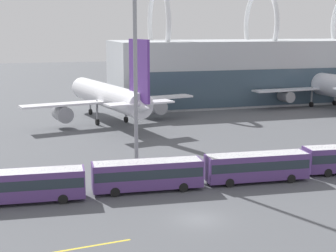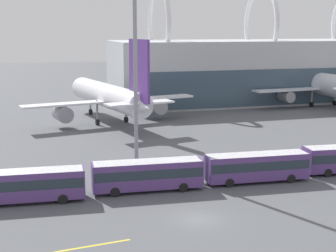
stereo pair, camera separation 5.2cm
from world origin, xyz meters
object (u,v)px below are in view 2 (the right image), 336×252
object	(u,v)px
shuttle_bus_1	(147,173)
airliner_at_gate_far	(111,97)
shuttle_bus_2	(257,165)
airliner_parked_remote	(322,84)
shuttle_bus_0	(25,184)

from	to	relation	value
shuttle_bus_1	airliner_at_gate_far	bearing A→B (deg)	89.30
airliner_at_gate_far	shuttle_bus_2	xyz separation A→B (m)	(9.65, -40.16, -2.99)
airliner_at_gate_far	airliner_parked_remote	size ratio (longest dim) A/B	0.96
airliner_at_gate_far	shuttle_bus_0	size ratio (longest dim) A/B	2.84
shuttle_bus_0	shuttle_bus_2	world-z (taller)	same
airliner_at_gate_far	shuttle_bus_0	distance (m)	43.19
airliner_parked_remote	shuttle_bus_2	distance (m)	62.58
airliner_parked_remote	airliner_at_gate_far	bearing A→B (deg)	94.71
airliner_at_gate_far	shuttle_bus_0	world-z (taller)	airliner_at_gate_far
airliner_parked_remote	shuttle_bus_0	size ratio (longest dim) A/B	2.96
shuttle_bus_0	airliner_at_gate_far	bearing A→B (deg)	72.66
airliner_at_gate_far	shuttle_bus_1	distance (m)	40.10
airliner_at_gate_far	shuttle_bus_1	bearing A→B (deg)	163.81
shuttle_bus_1	shuttle_bus_2	world-z (taller)	same
shuttle_bus_0	airliner_parked_remote	bearing A→B (deg)	40.99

